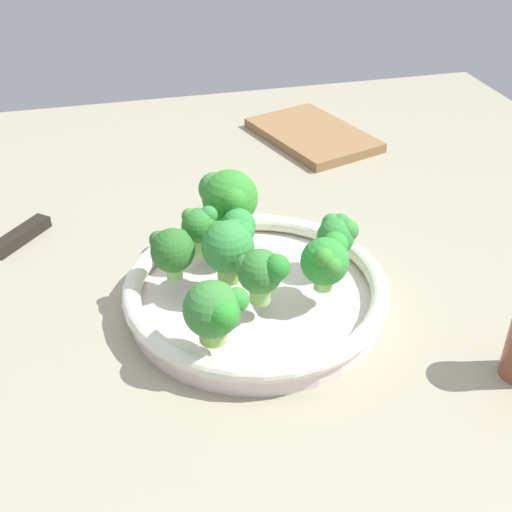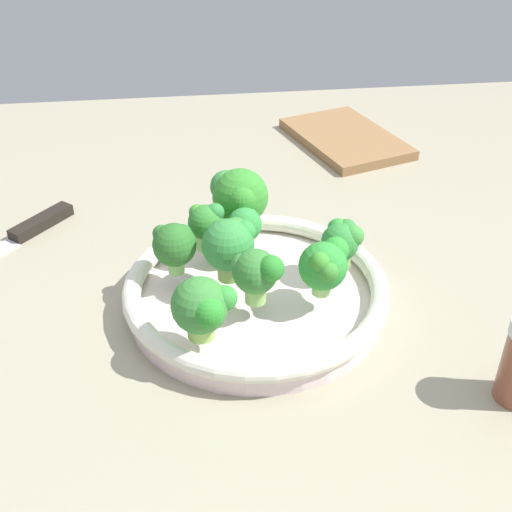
% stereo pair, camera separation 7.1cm
% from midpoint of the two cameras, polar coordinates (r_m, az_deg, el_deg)
% --- Properties ---
extents(ground_plane, '(1.30, 1.30, 0.03)m').
position_cam_midpoint_polar(ground_plane, '(0.78, 1.85, -3.57)').
color(ground_plane, gray).
extents(bowl, '(0.30, 0.30, 0.04)m').
position_cam_midpoint_polar(bowl, '(0.73, 2.75, -3.24)').
color(bowl, silver).
rests_on(bowl, ground_plane).
extents(broccoli_floret_0, '(0.06, 0.06, 0.06)m').
position_cam_midpoint_polar(broccoli_floret_0, '(0.69, 8.94, -0.88)').
color(broccoli_floret_0, '#9ACE72').
rests_on(broccoli_floret_0, bowl).
extents(broccoli_floret_1, '(0.07, 0.07, 0.08)m').
position_cam_midpoint_polar(broccoli_floret_1, '(0.79, 1.21, 5.19)').
color(broccoli_floret_1, '#79BE5D').
rests_on(broccoli_floret_1, bowl).
extents(broccoli_floret_2, '(0.06, 0.06, 0.07)m').
position_cam_midpoint_polar(broccoli_floret_2, '(0.70, 0.51, 1.05)').
color(broccoli_floret_2, '#86B452').
rests_on(broccoli_floret_2, bowl).
extents(broccoli_floret_3, '(0.05, 0.05, 0.06)m').
position_cam_midpoint_polar(broccoli_floret_3, '(0.72, -4.35, 0.94)').
color(broccoli_floret_3, '#85C868').
rests_on(broccoli_floret_3, bowl).
extents(broccoli_floret_4, '(0.05, 0.05, 0.06)m').
position_cam_midpoint_polar(broccoli_floret_4, '(0.67, 3.10, -1.51)').
color(broccoli_floret_4, '#84BC5E').
rests_on(broccoli_floret_4, bowl).
extents(broccoli_floret_5, '(0.04, 0.04, 0.06)m').
position_cam_midpoint_polar(broccoli_floret_5, '(0.76, -1.72, 2.82)').
color(broccoli_floret_5, '#93D66E').
rests_on(broccoli_floret_5, bowl).
extents(broccoli_floret_6, '(0.05, 0.05, 0.05)m').
position_cam_midpoint_polar(broccoli_floret_6, '(0.74, 10.23, 1.25)').
color(broccoli_floret_6, '#7FB551').
rests_on(broccoli_floret_6, bowl).
extents(broccoli_floret_7, '(0.06, 0.06, 0.07)m').
position_cam_midpoint_polar(broccoli_floret_7, '(0.62, -1.45, -4.60)').
color(broccoli_floret_7, '#96C15A').
rests_on(broccoli_floret_7, bowl).
extents(broccoli_floret_8, '(0.05, 0.04, 0.05)m').
position_cam_midpoint_polar(broccoli_floret_8, '(0.76, 1.73, 2.76)').
color(broccoli_floret_8, '#9ECD67').
rests_on(broccoli_floret_8, bowl).
extents(knife, '(0.22, 0.19, 0.01)m').
position_cam_midpoint_polar(knife, '(0.90, -18.33, 1.33)').
color(knife, silver).
rests_on(knife, ground_plane).
extents(cutting_board, '(0.25, 0.20, 0.02)m').
position_cam_midpoint_polar(cutting_board, '(1.14, 9.61, 10.03)').
color(cutting_board, olive).
rests_on(cutting_board, ground_plane).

